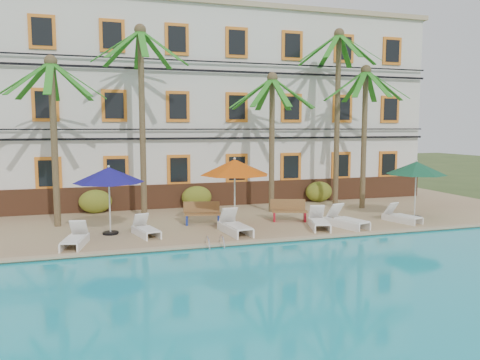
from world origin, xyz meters
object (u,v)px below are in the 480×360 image
object	(u,v)px
lounger_b	(146,229)
lounger_e	(346,220)
lounger_d	(319,221)
lounger_f	(401,216)
palm_e	(365,116)
umbrella_red	(235,168)
umbrella_green	(416,168)
palm_c	(272,122)
palm_d	(338,95)
bench_left	(203,213)
palm_a	(53,116)
umbrella_blue	(109,175)
palm_b	(142,96)
bench_right	(289,210)
lounger_c	(235,226)
lounger_a	(75,238)
pool_ladder	(215,246)

from	to	relation	value
lounger_b	lounger_e	world-z (taller)	lounger_e
lounger_d	lounger_f	world-z (taller)	lounger_d
lounger_b	palm_e	bearing A→B (deg)	15.22
umbrella_red	umbrella_green	world-z (taller)	umbrella_red
palm_c	umbrella_green	xyz separation A→B (m)	(5.48, -3.37, -2.05)
palm_d	bench_left	xyz separation A→B (m)	(-7.37, -2.29, -5.10)
lounger_d	lounger_e	xyz separation A→B (m)	(1.13, -0.14, 0.02)
palm_c	lounger_b	distance (m)	8.14
palm_a	umbrella_green	distance (m)	15.37
umbrella_green	lounger_b	xyz separation A→B (m)	(-11.72, 0.01, -1.95)
umbrella_blue	umbrella_green	xyz separation A→B (m)	(12.95, -0.67, -0.02)
lounger_d	lounger_e	distance (m)	1.14
palm_b	palm_c	distance (m)	6.04
umbrella_red	bench_right	xyz separation A→B (m)	(2.58, 0.48, -1.93)
umbrella_red	lounger_e	distance (m)	4.94
palm_a	palm_c	size ratio (longest dim) A/B	1.04
lounger_c	lounger_f	world-z (taller)	lounger_c
palm_c	lounger_f	world-z (taller)	palm_c
umbrella_red	lounger_a	world-z (taller)	umbrella_red
bench_right	umbrella_blue	bearing A→B (deg)	-177.39
palm_c	bench_left	world-z (taller)	palm_c
umbrella_blue	lounger_f	world-z (taller)	umbrella_blue
palm_c	umbrella_blue	bearing A→B (deg)	-160.16
lounger_a	palm_b	bearing A→B (deg)	58.17
umbrella_blue	lounger_e	xyz separation A→B (m)	(9.08, -1.48, -1.93)
umbrella_red	lounger_a	distance (m)	6.53
palm_c	pool_ladder	bearing A→B (deg)	-126.66
bench_right	palm_b	bearing A→B (deg)	156.76
palm_b	bench_left	distance (m)	5.71
palm_e	lounger_f	size ratio (longest dim) A/B	3.96
palm_a	umbrella_green	size ratio (longest dim) A/B	2.64
lounger_d	lounger_e	size ratio (longest dim) A/B	0.95
bench_right	lounger_e	bearing A→B (deg)	-47.28
palm_e	lounger_f	bearing A→B (deg)	-94.93
umbrella_red	palm_d	bearing A→B (deg)	27.23
palm_a	lounger_e	xyz separation A→B (m)	(11.09, -3.58, -4.13)
palm_d	bench_right	distance (m)	6.86
lounger_d	bench_left	size ratio (longest dim) A/B	1.23
palm_c	palm_d	bearing A→B (deg)	6.01
palm_b	umbrella_red	world-z (taller)	palm_b
umbrella_blue	bench_right	size ratio (longest dim) A/B	1.65
bench_right	palm_c	bearing A→B (deg)	88.31
lounger_a	lounger_b	world-z (taller)	lounger_a
lounger_b	palm_c	bearing A→B (deg)	28.29
palm_d	lounger_e	bearing A→B (deg)	-113.67
bench_left	pool_ladder	bearing A→B (deg)	-96.36
palm_a	pool_ladder	size ratio (longest dim) A/B	9.15
palm_a	bench_right	bearing A→B (deg)	-10.60
lounger_d	pool_ladder	world-z (taller)	lounger_d
palm_a	palm_b	size ratio (longest dim) A/B	0.81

